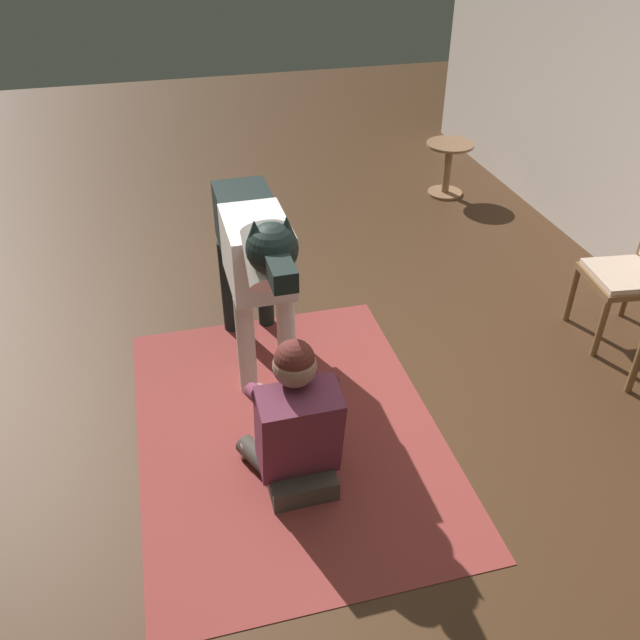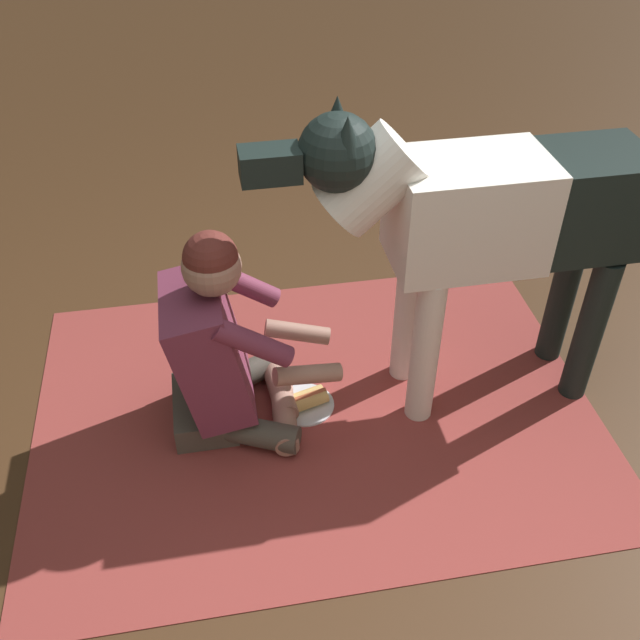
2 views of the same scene
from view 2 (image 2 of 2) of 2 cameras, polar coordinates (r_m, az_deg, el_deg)
The scene contains 5 objects.
ground_plane at distance 2.89m, azimuth 1.49°, elevation -9.55°, with size 15.48×15.48×0.00m, color #422916.
area_rug at distance 3.01m, azimuth -0.34°, elevation -7.01°, with size 2.27×1.67×0.01m, color brown.
person_sitting_on_floor at distance 2.75m, azimuth -7.74°, elevation -2.36°, with size 0.66×0.58×0.88m.
large_dog at distance 2.66m, azimuth 12.76°, elevation 7.76°, with size 1.62×0.36×1.29m.
hot_dog_on_plate at distance 3.00m, azimuth -1.21°, elevation -6.46°, with size 0.24×0.24×0.06m.
Camera 2 is at (0.40, 1.86, 2.18)m, focal length 40.54 mm.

